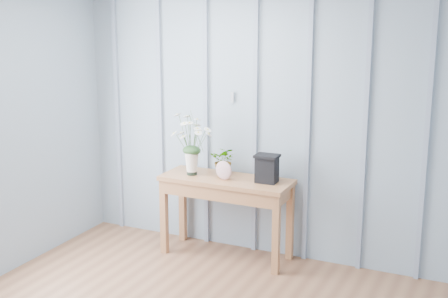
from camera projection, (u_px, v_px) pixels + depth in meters
The scene contains 6 objects.
room_shell at pixel (216, 50), 4.22m from camera, with size 4.00×4.50×2.50m.
sideboard at pixel (226, 190), 5.66m from camera, with size 1.20×0.45×0.75m.
daisy_vase at pixel (191, 135), 5.66m from camera, with size 0.42×0.32×0.59m.
spider_plant at pixel (224, 161), 5.71m from camera, with size 0.24×0.21×0.27m, color #1D3D1C.
felt_disc_vessel at pixel (224, 170), 5.56m from camera, with size 0.17×0.05×0.17m, color #8C445C.
carved_box at pixel (267, 168), 5.47m from camera, with size 0.21×0.16×0.25m.
Camera 1 is at (1.85, -2.92, 2.31)m, focal length 50.00 mm.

